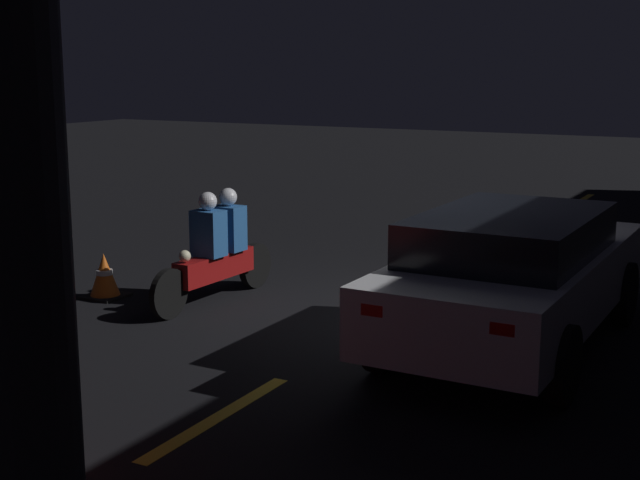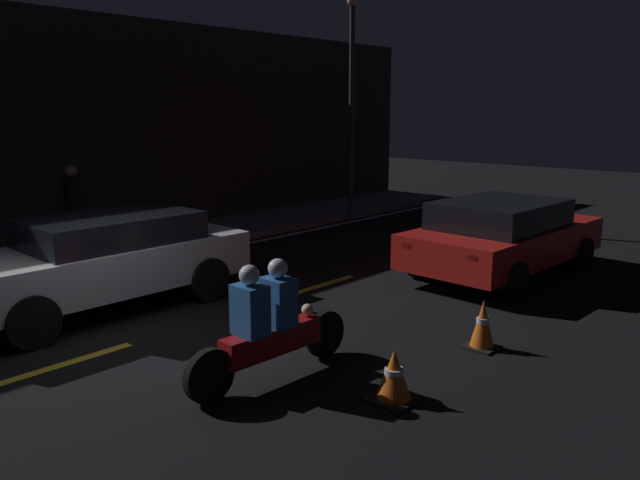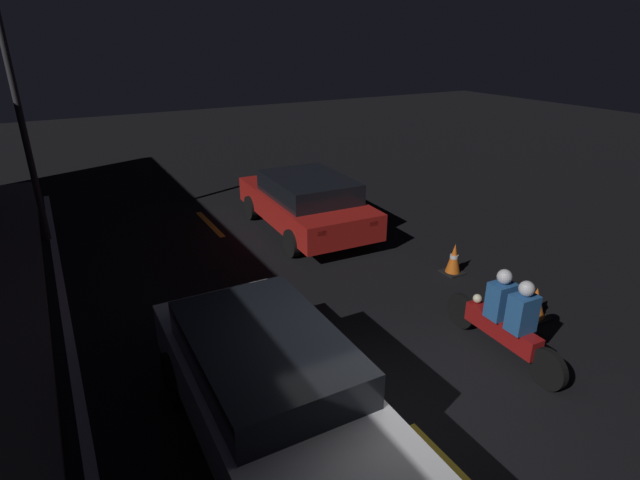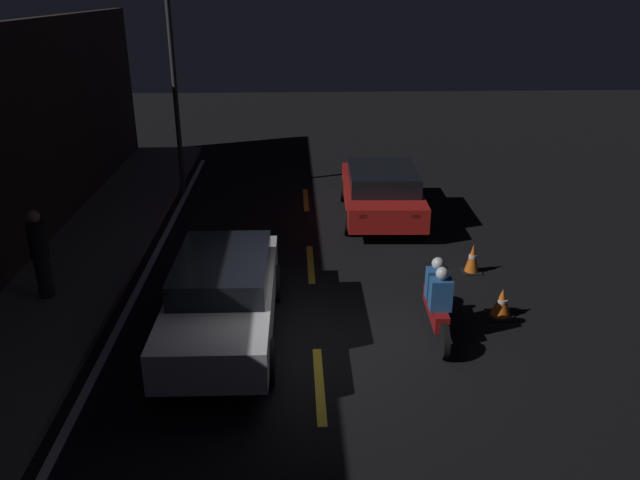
% 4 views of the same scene
% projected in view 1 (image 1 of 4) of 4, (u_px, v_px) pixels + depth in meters
% --- Properties ---
extents(ground_plane, '(56.00, 56.00, 0.00)m').
position_uv_depth(ground_plane, '(392.00, 314.00, 10.30)').
color(ground_plane, black).
extents(lane_dash_a, '(2.00, 0.14, 0.01)m').
position_uv_depth(lane_dash_a, '(581.00, 200.00, 18.94)').
color(lane_dash_a, gold).
rests_on(lane_dash_a, ground).
extents(lane_dash_b, '(2.00, 0.14, 0.01)m').
position_uv_depth(lane_dash_b, '(523.00, 235.00, 15.05)').
color(lane_dash_b, gold).
rests_on(lane_dash_b, ground).
extents(lane_dash_c, '(2.00, 0.14, 0.01)m').
position_uv_depth(lane_dash_c, '(424.00, 294.00, 11.16)').
color(lane_dash_c, gold).
rests_on(lane_dash_c, ground).
extents(lane_dash_d, '(2.00, 0.14, 0.01)m').
position_uv_depth(lane_dash_d, '(219.00, 417.00, 7.27)').
color(lane_dash_d, gold).
rests_on(lane_dash_d, ground).
extents(sedan_white, '(4.43, 1.89, 1.41)m').
position_uv_depth(sedan_white, '(514.00, 273.00, 8.94)').
color(sedan_white, silver).
rests_on(sedan_white, ground).
extents(motorcycle, '(2.28, 0.39, 1.36)m').
position_uv_depth(motorcycle, '(217.00, 250.00, 10.74)').
color(motorcycle, black).
rests_on(motorcycle, ground).
extents(traffic_cone_near, '(0.48, 0.48, 0.55)m').
position_uv_depth(traffic_cone_near, '(104.00, 276.00, 10.98)').
color(traffic_cone_near, black).
rests_on(traffic_cone_near, ground).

